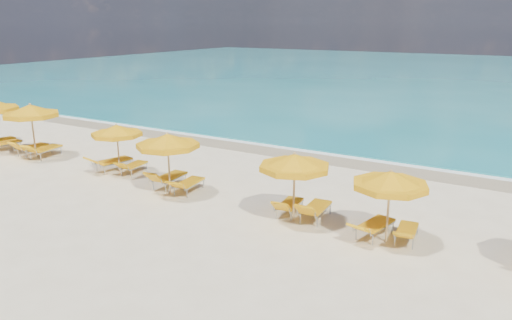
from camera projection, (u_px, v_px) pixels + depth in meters
The scene contains 22 objects.
ground_plane at pixel (234, 202), 17.61m from camera, with size 120.00×120.00×0.00m, color beige.
ocean at pixel (463, 77), 57.29m from camera, with size 120.00×80.00×0.30m, color #16767C.
wet_sand_band at pixel (320, 156), 23.73m from camera, with size 120.00×2.60×0.01m, color tan.
foam_line at pixel (326, 152), 24.39m from camera, with size 120.00×1.20×0.03m, color white.
whitecap_near at pixel (296, 113), 34.63m from camera, with size 14.00×0.36×0.05m, color white.
umbrella_1 at pixel (31, 111), 22.92m from camera, with size 3.02×3.02×2.56m.
umbrella_2 at pixel (117, 131), 20.55m from camera, with size 2.36×2.36×2.12m.
umbrella_3 at pixel (168, 141), 17.98m from camera, with size 2.69×2.69×2.34m.
umbrella_4 at pixel (295, 163), 15.45m from camera, with size 2.32×2.32×2.29m.
umbrella_5 at pixel (390, 180), 13.97m from camera, with size 2.25×2.25×2.20m.
lounger_0_left at pixel (0, 142), 25.38m from camera, with size 0.77×1.76×0.84m.
lounger_0_right at pixel (5, 146), 24.68m from camera, with size 0.81×1.82×0.86m.
lounger_1_left at pixel (32, 150), 23.87m from camera, with size 0.70×1.85×0.84m.
lounger_1_right at pixel (45, 152), 23.41m from camera, with size 0.94×2.06×0.85m.
lounger_2_left at pixel (113, 165), 21.37m from camera, with size 1.03×2.09×0.81m.
lounger_2_right at pixel (134, 168), 20.98m from camera, with size 0.77×1.72×0.71m.
lounger_3_left at pixel (169, 181), 19.19m from camera, with size 0.75×1.97×0.89m.
lounger_3_right at pixel (189, 187), 18.60m from camera, with size 0.81×1.90×0.75m.
lounger_4_left at pixel (289, 208), 16.47m from camera, with size 0.77×1.75×0.77m.
lounger_4_right at pixel (315, 213), 16.05m from camera, with size 0.74×1.91×0.86m.
lounger_5_left at pixel (374, 230), 14.76m from camera, with size 0.96×1.96×0.73m.
lounger_5_right at pixel (406, 235), 14.47m from camera, with size 0.73×1.71×0.66m.
Camera 1 is at (9.16, -13.81, 6.18)m, focal length 35.00 mm.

